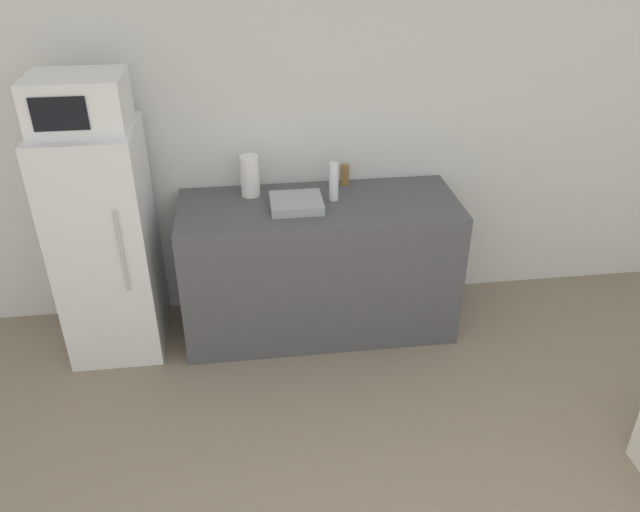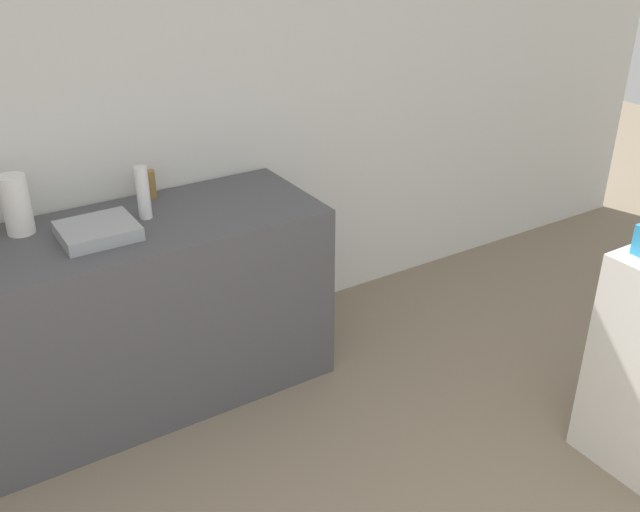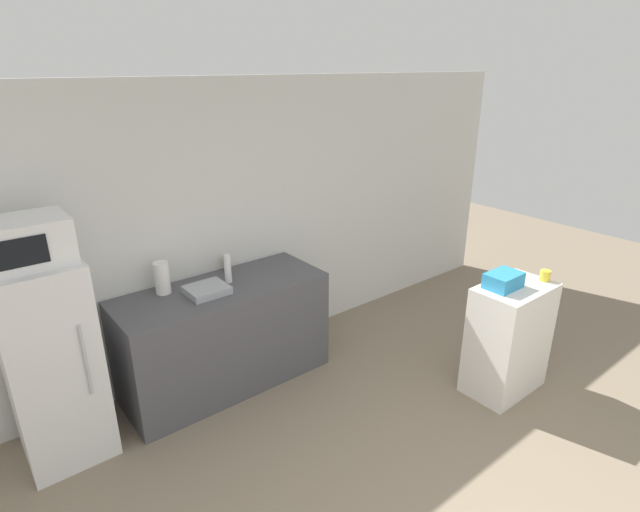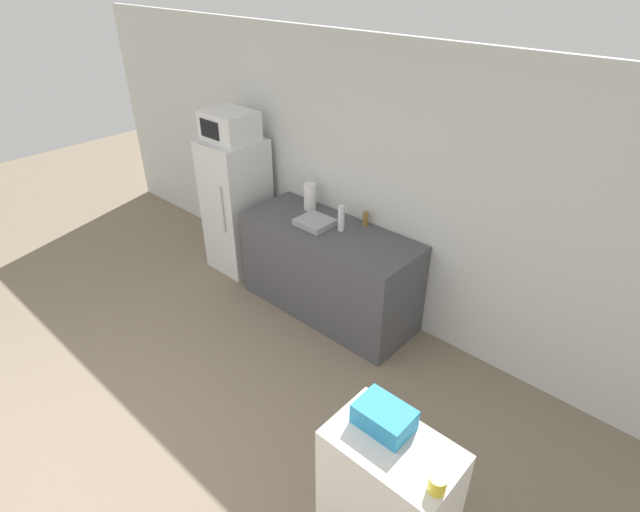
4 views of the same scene
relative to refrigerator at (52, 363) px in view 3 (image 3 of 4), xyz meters
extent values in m
cube|color=silver|center=(1.31, 0.41, 0.55)|extent=(8.00, 0.06, 2.60)
cube|color=silver|center=(0.00, 0.00, 0.00)|extent=(0.57, 0.59, 1.49)
cylinder|color=#B7B7BC|center=(0.16, -0.31, 0.11)|extent=(0.02, 0.02, 0.52)
cube|color=white|center=(0.00, 0.00, 0.90)|extent=(0.52, 0.42, 0.30)
cube|color=black|center=(-0.05, -0.21, 0.90)|extent=(0.29, 0.01, 0.18)
cube|color=#4C4C51|center=(1.34, 0.02, -0.28)|extent=(1.79, 0.69, 0.93)
cube|color=#9EA3A8|center=(1.19, -0.02, 0.22)|extent=(0.32, 0.29, 0.06)
cylinder|color=silver|center=(1.44, 0.07, 0.31)|extent=(0.06, 0.06, 0.25)
cylinder|color=olive|center=(1.55, 0.30, 0.26)|extent=(0.06, 0.06, 0.14)
cube|color=white|center=(3.19, -1.58, -0.26)|extent=(0.70, 0.43, 0.98)
cube|color=#2D8EC6|center=(3.08, -1.52, 0.30)|extent=(0.30, 0.21, 0.13)
cylinder|color=yellow|center=(3.48, -1.66, 0.28)|extent=(0.09, 0.09, 0.09)
cylinder|color=white|center=(0.92, 0.21, 0.32)|extent=(0.12, 0.12, 0.27)
camera|label=1|loc=(0.88, -3.52, 1.88)|focal=35.00mm
camera|label=2|loc=(0.51, -2.92, 1.53)|focal=40.00mm
camera|label=3|loc=(-0.40, -3.48, 1.94)|focal=28.00mm
camera|label=4|loc=(4.04, -3.08, 2.38)|focal=28.00mm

